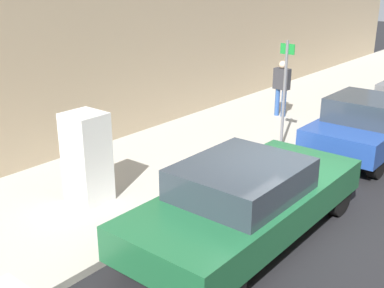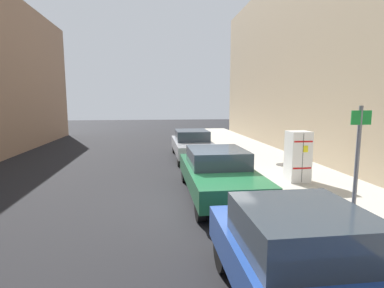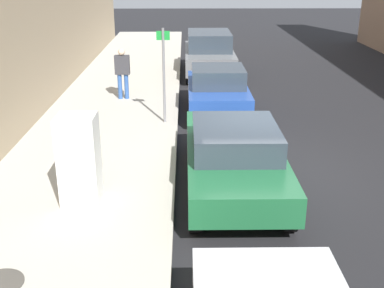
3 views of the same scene
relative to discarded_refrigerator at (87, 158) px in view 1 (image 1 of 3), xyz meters
The scene contains 7 objects.
ground_plane 4.06m from the discarded_refrigerator, 23.19° to the left, with size 80.00×80.00×0.00m, color black.
sidewalk_slab 1.82m from the discarded_refrigerator, 99.70° to the left, with size 4.01×44.00×0.14m, color #B2ADA0.
discarded_refrigerator is the anchor object (origin of this frame).
street_sign_post 5.04m from the discarded_refrigerator, 74.04° to the left, with size 0.36×0.07×2.62m.
pedestrian_walking_far 7.32m from the discarded_refrigerator, 90.68° to the left, with size 0.48×0.22×1.66m.
parked_sedan_green 3.08m from the discarded_refrigerator, 16.34° to the left, with size 1.88×4.76×1.41m.
parked_hatchback_blue 6.77m from the discarded_refrigerator, 64.22° to the left, with size 1.77×3.85×1.46m.
Camera 1 is at (3.10, -6.70, 4.18)m, focal length 45.00 mm.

